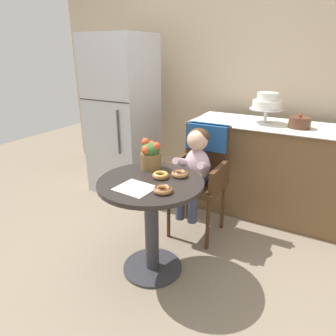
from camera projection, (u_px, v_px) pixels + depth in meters
name	position (u px, v px, depth m)	size (l,w,h in m)	color
ground_plane	(153.00, 268.00, 2.30)	(8.00, 8.00, 0.00)	gray
back_wall	(239.00, 68.00, 3.32)	(4.80, 0.10, 2.70)	#C1AD8E
cafe_table	(151.00, 209.00, 2.12)	(0.72, 0.72, 0.72)	#282321
wicker_chair	(203.00, 162.00, 2.61)	(0.42, 0.45, 0.95)	#472D19
seated_child	(195.00, 164.00, 2.47)	(0.27, 0.32, 0.73)	silver
paper_napkin	(135.00, 188.00, 1.93)	(0.23, 0.20, 0.00)	white
donut_front	(161.00, 175.00, 2.08)	(0.12, 0.12, 0.04)	#936033
donut_mid	(163.00, 189.00, 1.87)	(0.12, 0.12, 0.04)	#AD7542
donut_side	(180.00, 173.00, 2.11)	(0.12, 0.12, 0.04)	#AD7542
flower_vase	(151.00, 155.00, 2.21)	(0.15, 0.15, 0.23)	brown
display_counter	(271.00, 170.00, 2.95)	(1.56, 0.62, 0.90)	brown
tiered_cake_stand	(267.00, 103.00, 2.77)	(0.30, 0.30, 0.28)	silver
round_layer_cake	(300.00, 123.00, 2.65)	(0.19, 0.19, 0.12)	#4C2D1E
refrigerator	(123.00, 117.00, 3.37)	(0.64, 0.63, 1.70)	#B7BABF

